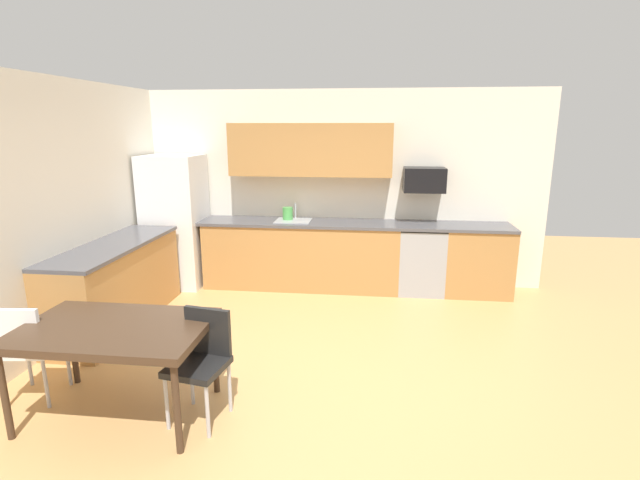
# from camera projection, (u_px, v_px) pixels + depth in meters

# --- Properties ---
(ground_plane) EXTENTS (12.00, 12.00, 0.00)m
(ground_plane) POSITION_uv_depth(u_px,v_px,m) (308.00, 369.00, 4.41)
(ground_plane) COLOR tan
(wall_back) EXTENTS (5.80, 0.10, 2.70)m
(wall_back) POSITION_uv_depth(u_px,v_px,m) (334.00, 189.00, 6.64)
(wall_back) COLOR silver
(wall_back) RESTS_ON ground
(wall_left) EXTENTS (0.10, 5.80, 2.70)m
(wall_left) POSITION_uv_depth(u_px,v_px,m) (26.00, 221.00, 4.39)
(wall_left) COLOR silver
(wall_left) RESTS_ON ground
(cabinet_run_back) EXTENTS (2.68, 0.60, 0.90)m
(cabinet_run_back) POSITION_uv_depth(u_px,v_px,m) (302.00, 256.00, 6.57)
(cabinet_run_back) COLOR #AD7A42
(cabinet_run_back) RESTS_ON ground
(cabinet_run_back_right) EXTENTS (0.87, 0.60, 0.90)m
(cabinet_run_back_right) POSITION_uv_depth(u_px,v_px,m) (477.00, 261.00, 6.30)
(cabinet_run_back_right) COLOR #AD7A42
(cabinet_run_back_right) RESTS_ON ground
(cabinet_run_left) EXTENTS (0.60, 2.00, 0.90)m
(cabinet_run_left) POSITION_uv_depth(u_px,v_px,m) (117.00, 286.00, 5.33)
(cabinet_run_left) COLOR #AD7A42
(cabinet_run_left) RESTS_ON ground
(countertop_back) EXTENTS (4.80, 0.64, 0.04)m
(countertop_back) POSITION_uv_depth(u_px,v_px,m) (331.00, 223.00, 6.41)
(countertop_back) COLOR #4C4C51
(countertop_back) RESTS_ON cabinet_run_back
(countertop_left) EXTENTS (0.64, 2.00, 0.04)m
(countertop_left) POSITION_uv_depth(u_px,v_px,m) (112.00, 246.00, 5.22)
(countertop_left) COLOR #4C4C51
(countertop_left) RESTS_ON cabinet_run_left
(upper_cabinets_back) EXTENTS (2.20, 0.34, 0.70)m
(upper_cabinets_back) POSITION_uv_depth(u_px,v_px,m) (310.00, 150.00, 6.34)
(upper_cabinets_back) COLOR #AD7A42
(refrigerator) EXTENTS (0.76, 0.70, 1.83)m
(refrigerator) POSITION_uv_depth(u_px,v_px,m) (176.00, 221.00, 6.58)
(refrigerator) COLOR white
(refrigerator) RESTS_ON ground
(oven_range) EXTENTS (0.60, 0.60, 0.91)m
(oven_range) POSITION_uv_depth(u_px,v_px,m) (421.00, 259.00, 6.38)
(oven_range) COLOR #999BA0
(oven_range) RESTS_ON ground
(microwave) EXTENTS (0.54, 0.36, 0.32)m
(microwave) POSITION_uv_depth(u_px,v_px,m) (424.00, 180.00, 6.22)
(microwave) COLOR black
(sink_basin) EXTENTS (0.48, 0.40, 0.14)m
(sink_basin) POSITION_uv_depth(u_px,v_px,m) (293.00, 225.00, 6.48)
(sink_basin) COLOR #A5A8AD
(sink_basin) RESTS_ON countertop_back
(sink_faucet) EXTENTS (0.02, 0.02, 0.24)m
(sink_faucet) POSITION_uv_depth(u_px,v_px,m) (295.00, 212.00, 6.61)
(sink_faucet) COLOR #B2B5BA
(sink_faucet) RESTS_ON countertop_back
(dining_table) EXTENTS (1.40, 0.90, 0.74)m
(dining_table) POSITION_uv_depth(u_px,v_px,m) (114.00, 333.00, 3.57)
(dining_table) COLOR #422D1E
(dining_table) RESTS_ON ground
(chair_near_table) EXTENTS (0.46, 0.46, 0.85)m
(chair_near_table) POSITION_uv_depth(u_px,v_px,m) (202.00, 356.00, 3.59)
(chair_near_table) COLOR black
(chair_near_table) RESTS_ON ground
(chair_far_side) EXTENTS (0.44, 0.44, 0.85)m
(chair_far_side) POSITION_uv_depth(u_px,v_px,m) (27.00, 344.00, 3.78)
(chair_far_side) COLOR white
(chair_far_side) RESTS_ON ground
(kettle) EXTENTS (0.14, 0.14, 0.20)m
(kettle) POSITION_uv_depth(u_px,v_px,m) (288.00, 215.00, 6.50)
(kettle) COLOR #4CA54C
(kettle) RESTS_ON countertop_back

